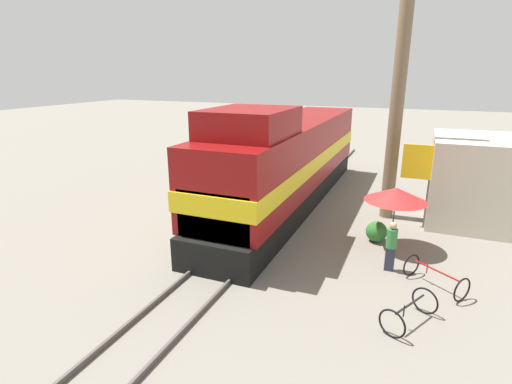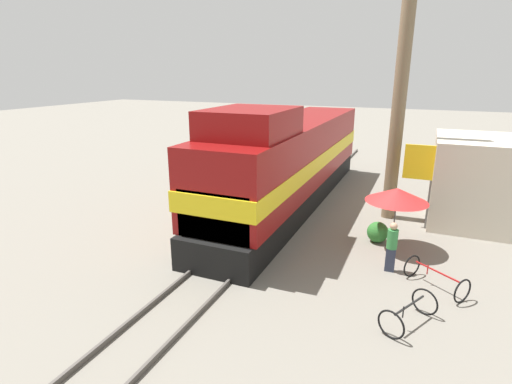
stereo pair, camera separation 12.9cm
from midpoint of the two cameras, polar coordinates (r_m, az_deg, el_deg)
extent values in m
plane|color=slate|center=(17.24, 1.97, -4.63)|extent=(120.00, 120.00, 0.00)
cube|color=#4C4742|center=(17.47, -0.23, -4.06)|extent=(0.08, 36.50, 0.15)
cube|color=#4C4742|center=(16.99, 4.23, -4.73)|extent=(0.08, 36.50, 0.15)
cube|color=black|center=(19.84, 5.26, -0.02)|extent=(2.77, 16.52, 1.15)
cube|color=maroon|center=(19.35, 5.42, 5.75)|extent=(3.01, 15.86, 2.92)
cube|color=yellow|center=(19.40, 5.40, 4.91)|extent=(3.05, 16.02, 0.70)
cube|color=yellow|center=(13.43, -3.62, -2.13)|extent=(2.56, 2.31, 1.60)
cube|color=maroon|center=(14.45, -0.53, 9.90)|extent=(2.83, 3.63, 0.99)
cylinder|color=#726047|center=(18.05, 20.10, 13.27)|extent=(0.57, 0.57, 10.99)
cylinder|color=#4C4C4C|center=(15.49, 19.39, -3.83)|extent=(0.05, 0.05, 2.20)
cone|color=red|center=(15.18, 19.75, -0.39)|extent=(2.21, 2.21, 0.50)
cube|color=#595959|center=(17.97, 23.61, -1.67)|extent=(0.12, 0.12, 2.08)
cube|color=yellow|center=(17.54, 24.27, 3.75)|extent=(2.28, 0.08, 1.41)
sphere|color=#2D722D|center=(16.10, 17.20, -5.49)|extent=(0.80, 0.80, 0.80)
cube|color=#2D3347|center=(13.99, 18.88, -9.11)|extent=(0.30, 0.20, 0.81)
cylinder|color=#337F3F|center=(13.70, 19.17, -6.35)|extent=(0.34, 0.34, 0.64)
sphere|color=tan|center=(13.54, 19.34, -4.64)|extent=(0.24, 0.24, 0.24)
torus|color=black|center=(13.88, 21.63, -9.79)|extent=(0.49, 0.62, 0.74)
torus|color=black|center=(13.02, 27.66, -12.43)|extent=(0.49, 0.62, 0.74)
cube|color=#A51919|center=(13.33, 24.65, -10.26)|extent=(1.20, 0.93, 0.04)
cylinder|color=#A51919|center=(13.53, 23.56, -10.13)|extent=(0.04, 0.04, 0.31)
torus|color=black|center=(10.83, 19.06, -17.47)|extent=(0.69, 0.39, 0.75)
torus|color=black|center=(12.05, 23.25, -14.21)|extent=(0.69, 0.39, 0.75)
cube|color=black|center=(11.31, 21.41, -14.82)|extent=(0.66, 1.22, 0.04)
cylinder|color=black|center=(11.15, 20.61, -15.77)|extent=(0.04, 0.04, 0.32)
camera|label=1|loc=(0.06, -89.70, 0.09)|focal=28.00mm
camera|label=2|loc=(0.06, 90.30, -0.09)|focal=28.00mm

